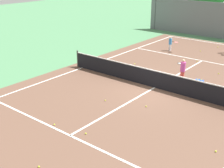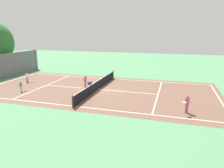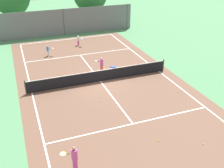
{
  "view_description": "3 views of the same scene",
  "coord_description": "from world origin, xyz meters",
  "views": [
    {
      "loc": [
        7.7,
        -13.35,
        6.24
      ],
      "look_at": [
        -0.41,
        -3.24,
        1.12
      ],
      "focal_mm": 48.14,
      "sensor_mm": 36.0,
      "label": 1
    },
    {
      "loc": [
        -20.52,
        -7.75,
        6.14
      ],
      "look_at": [
        -1.4,
        -2.01,
        1.1
      ],
      "focal_mm": 33.68,
      "sensor_mm": 36.0,
      "label": 2
    },
    {
      "loc": [
        -6.17,
        -18.86,
        9.94
      ],
      "look_at": [
        0.17,
        -2.25,
        0.8
      ],
      "focal_mm": 43.09,
      "sensor_mm": 36.0,
      "label": 3
    }
  ],
  "objects": [
    {
      "name": "tennis_ball_3",
      "position": [
        -1.13,
        8.7,
        0.03
      ],
      "size": [
        0.07,
        0.07,
        0.07
      ],
      "primitive_type": "sphere",
      "color": "#CCE533",
      "rests_on": "ground_plane"
    },
    {
      "name": "perimeter_fence",
      "position": [
        0.0,
        14.0,
        1.6
      ],
      "size": [
        18.0,
        0.12,
        3.2
      ],
      "color": "slate",
      "rests_on": "ground_plane"
    },
    {
      "name": "tennis_net",
      "position": [
        0.0,
        0.0,
        0.51
      ],
      "size": [
        11.9,
        0.1,
        1.1
      ],
      "color": "#333833",
      "rests_on": "ground_plane"
    },
    {
      "name": "ground_plane",
      "position": [
        0.0,
        0.0,
        0.0
      ],
      "size": [
        80.0,
        80.0,
        0.0
      ],
      "primitive_type": "plane",
      "color": "#4C8456"
    },
    {
      "name": "tennis_ball_11",
      "position": [
        -0.2,
        5.98,
        0.03
      ],
      "size": [
        0.07,
        0.07,
        0.07
      ],
      "primitive_type": "sphere",
      "color": "#CCE533",
      "rests_on": "ground_plane"
    },
    {
      "name": "player_3",
      "position": [
        -4.33,
        -8.88,
        0.75
      ],
      "size": [
        0.88,
        0.59,
        1.44
      ],
      "color": "#D14799",
      "rests_on": "ground_plane"
    },
    {
      "name": "court_surface",
      "position": [
        0.0,
        0.0,
        0.0
      ],
      "size": [
        13.0,
        25.0,
        0.01
      ],
      "color": "brown",
      "rests_on": "ground_plane"
    },
    {
      "name": "tennis_ball_8",
      "position": [
        -0.51,
        10.74,
        0.03
      ],
      "size": [
        0.07,
        0.07,
        0.07
      ],
      "primitive_type": "sphere",
      "color": "#CCE533",
      "rests_on": "ground_plane"
    },
    {
      "name": "player_0",
      "position": [
        -3.05,
        7.37,
        0.58
      ],
      "size": [
        0.81,
        0.36,
        1.11
      ],
      "color": "silver",
      "rests_on": "ground_plane"
    },
    {
      "name": "tennis_ball_1",
      "position": [
        -3.26,
        2.76,
        0.03
      ],
      "size": [
        0.07,
        0.07,
        0.07
      ],
      "primitive_type": "sphere",
      "color": "#CCE533",
      "rests_on": "ground_plane"
    },
    {
      "name": "tennis_ball_4",
      "position": [
        0.41,
        -5.93,
        0.03
      ],
      "size": [
        0.07,
        0.07,
        0.07
      ],
      "primitive_type": "sphere",
      "color": "#CCE533",
      "rests_on": "ground_plane"
    },
    {
      "name": "tennis_ball_12",
      "position": [
        1.92,
        4.39,
        0.03
      ],
      "size": [
        0.07,
        0.07,
        0.07
      ],
      "primitive_type": "sphere",
      "color": "#CCE533",
      "rests_on": "ground_plane"
    },
    {
      "name": "tennis_ball_6",
      "position": [
        4.9,
        -3.91,
        0.03
      ],
      "size": [
        0.07,
        0.07,
        0.07
      ],
      "primitive_type": "sphere",
      "color": "#CCE533",
      "rests_on": "ground_plane"
    },
    {
      "name": "tennis_ball_0",
      "position": [
        0.95,
        -2.35,
        0.03
      ],
      "size": [
        0.07,
        0.07,
        0.07
      ],
      "primitive_type": "sphere",
      "color": "#CCE533",
      "rests_on": "ground_plane"
    },
    {
      "name": "player_1",
      "position": [
        0.71,
        1.8,
        0.7
      ],
      "size": [
        0.75,
        0.77,
        1.34
      ],
      "color": "#E54C3F",
      "rests_on": "ground_plane"
    },
    {
      "name": "player_2",
      "position": [
        0.63,
        9.48,
        0.6
      ],
      "size": [
        0.69,
        0.76,
        1.15
      ],
      "color": "#D14799",
      "rests_on": "ground_plane"
    },
    {
      "name": "ball_crate",
      "position": [
        1.79,
        1.7,
        0.18
      ],
      "size": [
        0.44,
        0.35,
        0.43
      ],
      "color": "blue",
      "rests_on": "ground_plane"
    },
    {
      "name": "tennis_ball_7",
      "position": [
        -5.04,
        1.74,
        0.03
      ],
      "size": [
        0.07,
        0.07,
        0.07
      ],
      "primitive_type": "sphere",
      "color": "#CCE533",
      "rests_on": "ground_plane"
    },
    {
      "name": "tennis_ball_10",
      "position": [
        -1.0,
        -3.03,
        0.03
      ],
      "size": [
        0.07,
        0.07,
        0.07
      ],
      "primitive_type": "sphere",
      "color": "#CCE533",
      "rests_on": "ground_plane"
    },
    {
      "name": "tennis_ball_5",
      "position": [
        -1.12,
        -6.22,
        0.03
      ],
      "size": [
        0.07,
        0.07,
        0.07
      ],
      "primitive_type": "sphere",
      "color": "#CCE533",
      "rests_on": "ground_plane"
    },
    {
      "name": "tennis_ball_2",
      "position": [
        2.86,
        -9.59,
        0.03
      ],
      "size": [
        0.07,
        0.07,
        0.07
      ],
      "primitive_type": "sphere",
      "color": "#CCE533",
      "rests_on": "ground_plane"
    },
    {
      "name": "tennis_ball_9",
      "position": [
        0.65,
        -8.44,
        0.03
      ],
      "size": [
        0.07,
        0.07,
        0.07
      ],
      "primitive_type": "sphere",
      "color": "#CCE533",
      "rests_on": "ground_plane"
    }
  ]
}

